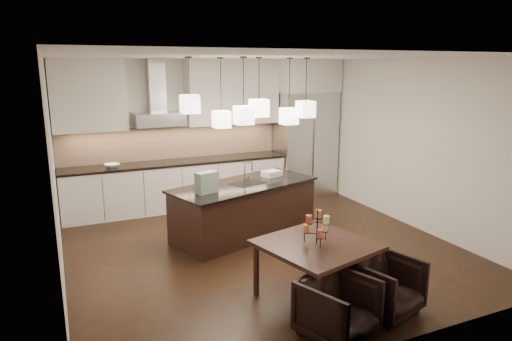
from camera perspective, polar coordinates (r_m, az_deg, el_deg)
name	(u,v)px	position (r m, az deg, el deg)	size (l,w,h in m)	color
floor	(261,248)	(6.98, 0.68, -9.66)	(5.50, 5.50, 0.02)	black
ceiling	(262,56)	(6.44, 0.75, 14.16)	(5.50, 5.50, 0.02)	white
wall_back	(203,132)	(9.11, -6.61, 4.84)	(5.50, 0.02, 2.80)	silver
wall_front	(390,211)	(4.30, 16.39, -4.85)	(5.50, 0.02, 2.80)	silver
wall_left	(53,175)	(5.98, -24.04, -0.48)	(0.02, 5.50, 2.80)	silver
wall_right	(411,143)	(8.10, 18.76, 3.22)	(0.02, 5.50, 2.80)	silver
refrigerator	(305,144)	(9.66, 6.12, 3.36)	(1.20, 0.72, 2.15)	#B7B7BA
fridge_panel	(306,76)	(9.53, 6.32, 11.69)	(1.26, 0.72, 0.65)	silver
lower_cabinets	(178,186)	(8.82, -9.67, -1.90)	(4.21, 0.62, 0.88)	silver
countertop	(178,162)	(8.72, -9.78, 1.03)	(4.21, 0.66, 0.04)	black
backsplash	(173,142)	(8.94, -10.35, 3.49)	(4.21, 0.02, 0.63)	#DAB390
upper_cab_left	(88,95)	(8.45, -20.21, 8.79)	(1.25, 0.35, 1.25)	silver
upper_cab_right	(232,92)	(9.04, -2.98, 9.78)	(1.86, 0.35, 1.25)	silver
hood_canopy	(159,119)	(8.57, -12.03, 6.29)	(0.90, 0.52, 0.24)	#B7B7BA
hood_chimney	(156,86)	(8.63, -12.38, 10.32)	(0.30, 0.28, 0.96)	#B7B7BA
fruit_bowl	(112,166)	(8.45, -17.53, 0.59)	(0.26, 0.26, 0.06)	silver
island_body	(244,210)	(7.36, -1.48, -4.99)	(2.31, 0.92, 0.81)	black
island_top	(244,185)	(7.24, -1.50, -1.79)	(2.38, 1.00, 0.04)	black
faucet	(245,171)	(7.32, -1.42, -0.06)	(0.09, 0.22, 0.35)	silver
tote_bag	(206,182)	(6.71, -6.22, -1.50)	(0.31, 0.17, 0.31)	#215338
food_container	(272,173)	(7.72, 1.98, -0.37)	(0.31, 0.22, 0.09)	silver
dining_table	(316,271)	(5.48, 7.48, -12.33)	(1.15, 1.15, 0.69)	black
candelabra	(317,226)	(5.27, 7.65, -6.95)	(0.33, 0.33, 0.40)	black
candle_a	(325,227)	(5.37, 8.61, -7.03)	(0.07, 0.07, 0.09)	beige
candle_b	(306,228)	(5.31, 6.30, -7.18)	(0.07, 0.07, 0.09)	#BF7E3C
candle_c	(320,234)	(5.17, 8.02, -7.82)	(0.07, 0.07, 0.09)	#9E4C2F
candle_d	(318,214)	(5.36, 7.81, -5.39)	(0.07, 0.07, 0.09)	#BF7E3C
candle_e	(309,219)	(5.17, 6.61, -6.06)	(0.07, 0.07, 0.09)	#9E4C2F
candle_f	(326,220)	(5.17, 8.78, -6.11)	(0.07, 0.07, 0.09)	beige
armchair_left	(338,308)	(4.83, 10.22, -16.57)	(0.66, 0.68, 0.62)	black
armchair_right	(385,286)	(5.37, 15.88, -13.67)	(0.66, 0.68, 0.62)	black
pendant_a	(190,104)	(6.56, -8.27, 8.22)	(0.24, 0.24, 0.26)	#ECE3C2
pendant_b	(221,119)	(7.10, -4.35, 6.40)	(0.24, 0.24, 0.26)	#ECE3C2
pendant_c	(259,108)	(6.90, 0.38, 7.81)	(0.24, 0.24, 0.26)	#ECE3C2
pendant_d	(289,116)	(7.41, 4.12, 6.78)	(0.24, 0.24, 0.26)	#ECE3C2
pendant_e	(306,109)	(7.33, 6.22, 7.63)	(0.24, 0.24, 0.26)	#ECE3C2
pendant_f	(244,115)	(6.55, -1.56, 6.92)	(0.24, 0.24, 0.26)	#ECE3C2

